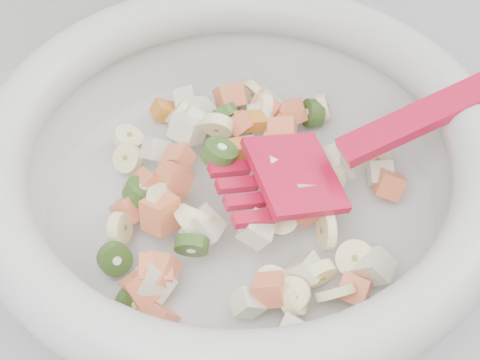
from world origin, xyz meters
TOP-DOWN VIEW (x-y plane):
  - mixing_bowl at (0.04, 1.47)m, footprint 0.47×0.37m

SIDE VIEW (x-z plane):
  - mixing_bowl at x=0.04m, z-range 0.89..1.02m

